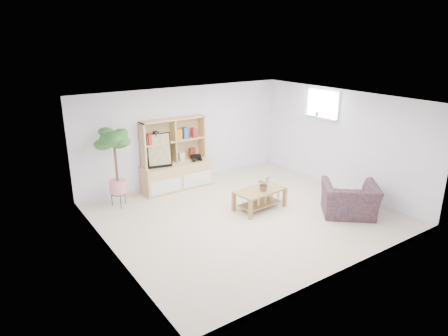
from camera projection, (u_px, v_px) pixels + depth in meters
floor at (245, 218)px, 8.18m from camera, size 5.50×5.00×0.01m
ceiling at (247, 100)px, 7.41m from camera, size 5.50×5.00×0.01m
walls at (246, 162)px, 7.79m from camera, size 5.51×5.01×2.40m
baseboard at (245, 215)px, 8.16m from camera, size 5.50×5.00×0.10m
window at (323, 104)px, 9.46m from camera, size 0.10×0.98×0.68m
window_sill at (320, 117)px, 9.53m from camera, size 0.14×1.00×0.04m
storage_unit at (176, 155)px, 9.46m from camera, size 1.71×0.58×1.71m
poster at (159, 150)px, 9.14m from camera, size 0.59×0.24×0.80m
toy_truck at (196, 157)px, 9.69m from camera, size 0.36×0.28×0.17m
coffee_table at (260, 199)px, 8.53m from camera, size 1.13×0.68×0.44m
table_plant at (263, 184)px, 8.35m from camera, size 0.35×0.33×0.30m
floor_tree at (116, 168)px, 8.44m from camera, size 0.83×0.83×1.75m
armchair at (350, 198)px, 8.16m from camera, size 1.42×1.40×0.79m
sill_plant at (318, 112)px, 9.57m from camera, size 0.14×0.12×0.21m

